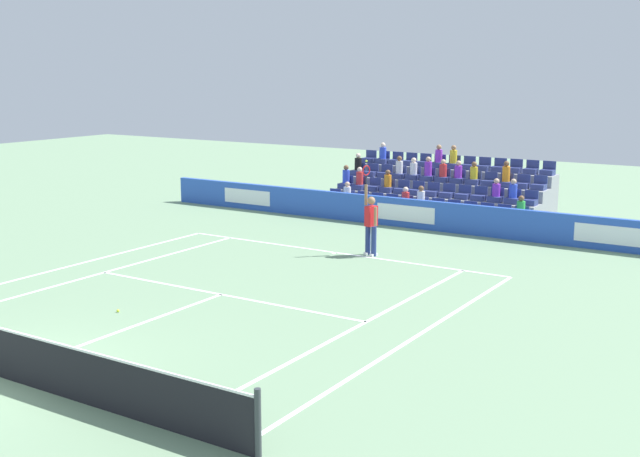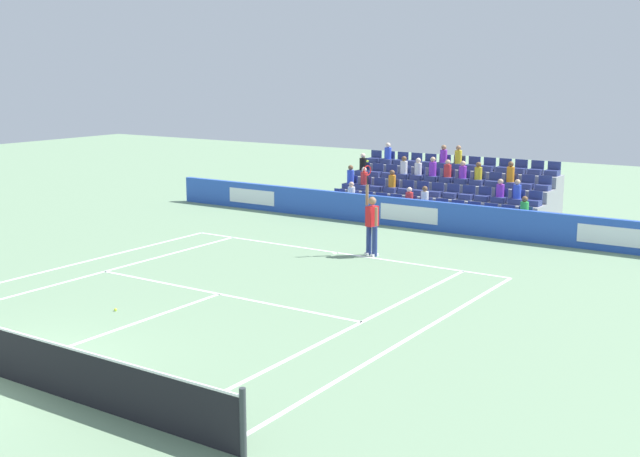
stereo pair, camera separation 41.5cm
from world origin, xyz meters
TOP-DOWN VIEW (x-y plane):
  - line_baseline at (0.00, -11.89)m, footprint 10.97×0.10m
  - line_service at (0.00, -6.40)m, footprint 8.23×0.10m
  - line_centre_service at (0.00, -3.20)m, footprint 0.10×6.40m
  - line_singles_sideline_left at (4.12, -5.95)m, footprint 0.10×11.89m
  - line_singles_sideline_right at (-4.12, -5.95)m, footprint 0.10×11.89m
  - line_doubles_sideline_left at (5.49, -5.95)m, footprint 0.10×11.89m
  - line_doubles_sideline_right at (-5.49, -5.95)m, footprint 0.10×11.89m
  - line_centre_mark at (0.00, -11.79)m, footprint 0.10×0.20m
  - sponsor_barrier at (0.00, -16.66)m, footprint 20.95×0.22m
  - tennis_player at (-1.05, -12.14)m, footprint 0.51×0.41m
  - stadium_stand at (0.01, -19.60)m, footprint 8.06×3.80m
  - loose_tennis_ball at (1.06, -3.98)m, footprint 0.07×0.07m

SIDE VIEW (x-z plane):
  - line_baseline at x=0.00m, z-range 0.00..0.01m
  - line_service at x=0.00m, z-range 0.00..0.01m
  - line_centre_service at x=0.00m, z-range 0.00..0.01m
  - line_singles_sideline_left at x=4.12m, z-range 0.00..0.01m
  - line_singles_sideline_right at x=-4.12m, z-range 0.00..0.01m
  - line_doubles_sideline_left at x=5.49m, z-range 0.00..0.01m
  - line_doubles_sideline_right at x=-5.49m, z-range 0.00..0.01m
  - line_centre_mark at x=0.00m, z-range 0.00..0.01m
  - loose_tennis_ball at x=1.06m, z-range 0.00..0.07m
  - sponsor_barrier at x=0.00m, z-range 0.00..1.02m
  - stadium_stand at x=0.01m, z-range -0.60..1.99m
  - tennis_player at x=-1.05m, z-range -0.43..2.42m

